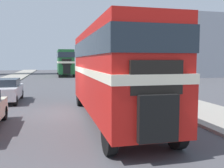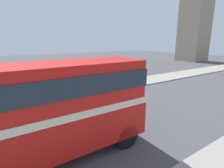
# 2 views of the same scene
# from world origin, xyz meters

# --- Properties ---
(ground_plane) EXTENTS (120.00, 120.00, 0.00)m
(ground_plane) POSITION_xyz_m (0.00, 0.00, 0.00)
(ground_plane) COLOR #47474C
(sidewalk_left) EXTENTS (3.50, 120.00, 0.12)m
(sidewalk_left) POSITION_xyz_m (-6.75, 0.00, 0.06)
(sidewalk_left) COLOR gray
(sidewalk_left) RESTS_ON ground_plane
(double_decker_bus) EXTENTS (2.41, 10.14, 4.02)m
(double_decker_bus) POSITION_xyz_m (1.80, -1.94, 2.41)
(double_decker_bus) COLOR red
(double_decker_bus) RESTS_ON ground_plane
(car_parked_near) EXTENTS (1.83, 4.59, 1.44)m
(car_parked_near) POSITION_xyz_m (-3.78, -2.59, 0.75)
(car_parked_near) COLOR beige
(car_parked_near) RESTS_ON ground_plane
(car_parked_mid) EXTENTS (1.78, 3.96, 1.50)m
(car_parked_mid) POSITION_xyz_m (-3.77, 4.43, 0.77)
(car_parked_mid) COLOR silver
(car_parked_mid) RESTS_ON ground_plane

